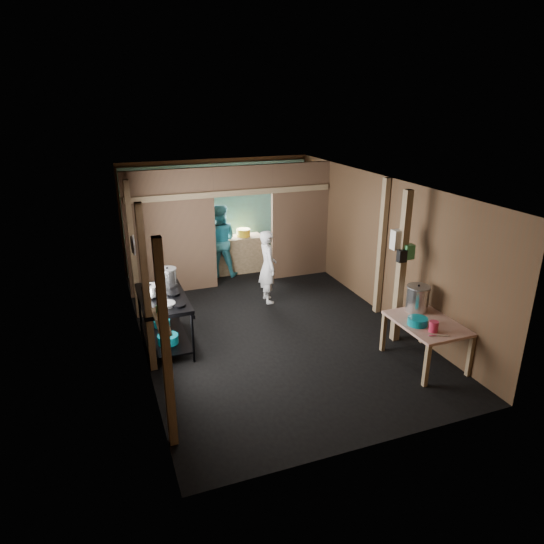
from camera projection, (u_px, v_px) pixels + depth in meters
name	position (u px, v px, depth m)	size (l,w,h in m)	color
floor	(268.00, 324.00, 8.86)	(4.50, 7.00, 0.00)	black
ceiling	(268.00, 183.00, 7.96)	(4.50, 7.00, 0.00)	#4F4944
wall_back	(218.00, 214.00, 11.49)	(4.50, 0.00, 2.60)	#492F1D
wall_front	(376.00, 351.00, 5.34)	(4.50, 0.00, 2.60)	#492F1D
wall_left	(136.00, 273.00, 7.67)	(0.00, 7.00, 2.60)	#492F1D
wall_right	(379.00, 244.00, 9.16)	(0.00, 7.00, 2.60)	#492F1D
partition_left	(171.00, 233.00, 9.91)	(1.85, 0.10, 2.60)	brown
partition_right	(300.00, 221.00, 10.87)	(1.35, 0.10, 2.60)	brown
partition_header	(243.00, 180.00, 10.08)	(1.30, 0.10, 0.60)	brown
turquoise_panel	(218.00, 217.00, 11.45)	(4.40, 0.06, 2.50)	#5AA498
back_counter	(237.00, 254.00, 11.41)	(1.20, 0.50, 0.85)	#A1845C
wall_clock	(228.00, 189.00, 11.28)	(0.20, 0.20, 0.03)	beige
post_left_a	(166.00, 348.00, 5.41)	(0.10, 0.12, 2.60)	#A1845C
post_left_b	(146.00, 291.00, 6.99)	(0.10, 0.12, 2.60)	#A1845C
post_left_c	(133.00, 251.00, 8.75)	(0.10, 0.12, 2.60)	#A1845C
post_right	(381.00, 248.00, 8.96)	(0.10, 0.12, 2.60)	#A1845C
post_free	(401.00, 269.00, 7.88)	(0.12, 0.12, 2.60)	#A1845C
cross_beam	(232.00, 193.00, 10.04)	(4.40, 0.12, 0.12)	#A1845C
pan_lid_big	(134.00, 245.00, 7.92)	(0.34, 0.34, 0.03)	gray
pan_lid_small	(132.00, 244.00, 8.30)	(0.30, 0.30, 0.03)	black
wall_shelf	(161.00, 321.00, 5.83)	(0.14, 0.80, 0.03)	#A1845C
jar_white	(164.00, 325.00, 5.58)	(0.07, 0.07, 0.10)	beige
jar_yellow	(161.00, 316.00, 5.80)	(0.08, 0.08, 0.10)	gold
jar_green	(158.00, 309.00, 6.00)	(0.06, 0.06, 0.10)	#338344
bag_white	(398.00, 239.00, 7.77)	(0.22, 0.15, 0.32)	beige
bag_green	(409.00, 252.00, 7.75)	(0.16, 0.12, 0.24)	#338344
bag_black	(402.00, 256.00, 7.70)	(0.14, 0.10, 0.20)	black
gas_range	(165.00, 321.00, 7.97)	(0.78, 1.52, 0.90)	black
prep_table	(425.00, 342.00, 7.49)	(0.87, 1.20, 0.71)	tan
stove_pot_large	(168.00, 277.00, 8.23)	(0.32, 0.32, 0.32)	#BDBDBD
stove_pot_med	(151.00, 292.00, 7.76)	(0.26, 0.26, 0.23)	#BDBDBD
frying_pan	(166.00, 304.00, 7.46)	(0.29, 0.51, 0.07)	gray
blue_tub_front	(168.00, 339.00, 7.82)	(0.34, 0.34, 0.14)	#087986
blue_tub_back	(162.00, 323.00, 8.40)	(0.28, 0.28, 0.11)	#087986
stock_pot	(417.00, 299.00, 7.70)	(0.37, 0.37, 0.44)	#BDBDBD
wash_basin	(418.00, 321.00, 7.26)	(0.30, 0.30, 0.11)	#087986
pink_bucket	(434.00, 327.00, 7.04)	(0.14, 0.14, 0.16)	#B3233F
knife	(439.00, 336.00, 6.94)	(0.30, 0.04, 0.01)	#BDBDBD
yellow_tub	(243.00, 233.00, 11.28)	(0.32, 0.32, 0.18)	gold
cook	(268.00, 267.00, 9.63)	(0.54, 0.36, 1.49)	silver
worker_back	(219.00, 241.00, 11.01)	(0.81, 0.63, 1.68)	teal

